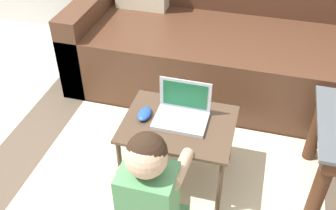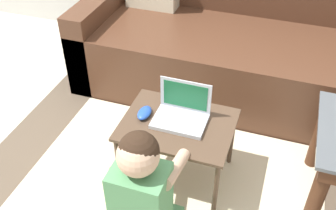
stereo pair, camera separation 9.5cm
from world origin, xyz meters
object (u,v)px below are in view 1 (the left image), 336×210
computer_mouse (145,114)px  person_seated (149,203)px  couch (225,41)px  laptop_desk (178,130)px  laptop (182,114)px

computer_mouse → person_seated: (0.16, -0.45, -0.09)m
computer_mouse → person_seated: bearing=-70.2°
couch → laptop_desk: couch is taller
laptop_desk → computer_mouse: (-0.18, 0.00, 0.06)m
couch → person_seated: 1.42m
person_seated → laptop: bearing=87.3°
couch → laptop: size_ratio=7.85×
couch → laptop_desk: size_ratio=3.72×
laptop_desk → person_seated: 0.44m
laptop → computer_mouse: laptop is taller
laptop_desk → laptop: bearing=75.4°
laptop → computer_mouse: size_ratio=2.33×
laptop_desk → laptop: 0.08m
laptop → person_seated: 0.48m
laptop_desk → laptop: laptop is taller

